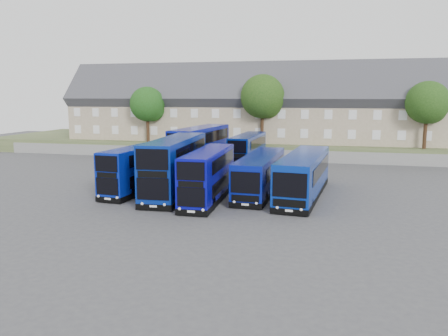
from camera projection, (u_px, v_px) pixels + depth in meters
ground at (190, 203)px, 34.43m from camera, size 120.00×120.00×0.00m
retaining_wall at (245, 155)px, 57.37m from camera, size 70.00×0.40×1.50m
earth_bank at (257, 144)px, 66.94m from camera, size 80.00×20.00×2.00m
terrace_row at (253, 108)px, 62.18m from camera, size 54.00×10.40×11.20m
dd_front_left at (139, 170)px, 38.61m from camera, size 3.22×10.12×3.95m
dd_front_mid at (175, 167)px, 37.43m from camera, size 3.47×12.19×4.79m
dd_front_right at (208, 176)px, 35.10m from camera, size 2.59×10.26×4.05m
dd_rear_left at (200, 149)px, 49.71m from camera, size 4.02×12.38×4.84m
dd_rear_right at (248, 153)px, 49.59m from camera, size 2.81×10.19×4.01m
coach_east_a at (260, 174)px, 37.98m from camera, size 3.02×12.22×3.31m
coach_east_b at (304, 176)px, 36.58m from camera, size 4.09×13.35×3.59m
tree_west at (149, 105)px, 60.49m from camera, size 4.80×4.80×7.65m
tree_mid at (264, 98)px, 57.23m from camera, size 5.76×5.76×9.18m
tree_east at (428, 104)px, 52.40m from camera, size 5.12×5.12×8.16m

